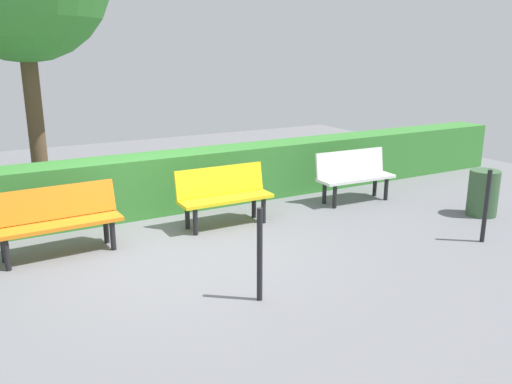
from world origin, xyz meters
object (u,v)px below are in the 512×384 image
at_px(bench_yellow, 224,193).
at_px(bench_orange, 56,218).
at_px(bench_white, 354,174).
at_px(trash_bin, 483,193).

xyz_separation_m(bench_yellow, bench_orange, (2.35, 0.02, 0.00)).
height_order(bench_white, trash_bin, bench_white).
bearing_deg(bench_orange, bench_yellow, 178.06).
bearing_deg(bench_orange, bench_white, 178.48).
relative_size(bench_white, bench_orange, 0.88).
bearing_deg(bench_white, bench_yellow, 3.83).
bearing_deg(trash_bin, bench_yellow, -22.92).
xyz_separation_m(bench_yellow, trash_bin, (-3.73, 1.58, -0.12)).
xyz_separation_m(bench_white, bench_orange, (4.84, 0.07, 0.00)).
relative_size(bench_white, trash_bin, 1.94).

